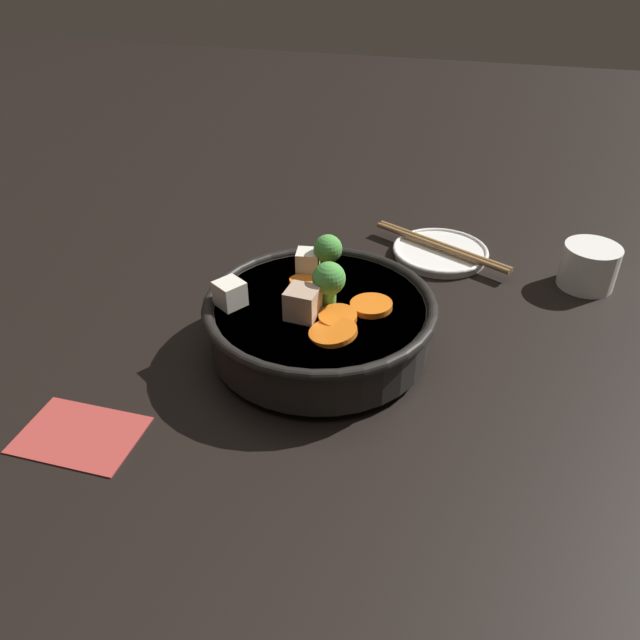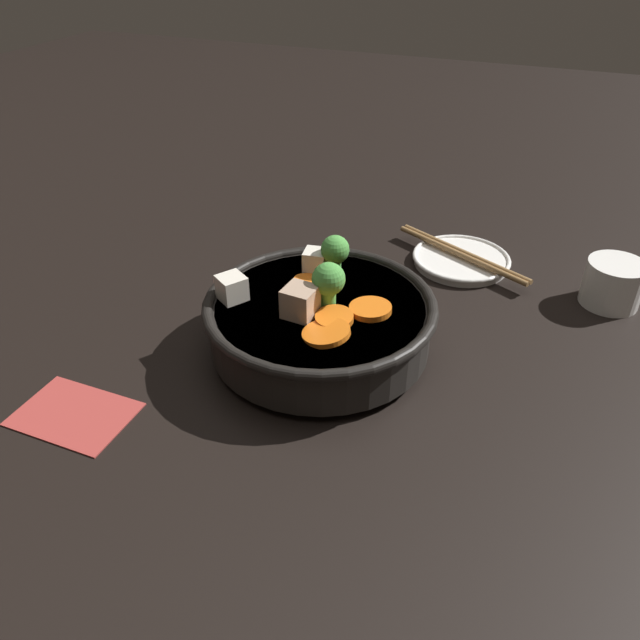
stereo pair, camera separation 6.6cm
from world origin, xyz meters
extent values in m
plane|color=black|center=(0.00, 0.00, 0.00)|extent=(3.00, 3.00, 0.00)
cylinder|color=black|center=(0.00, 0.00, 0.01)|extent=(0.13, 0.13, 0.01)
cylinder|color=black|center=(0.00, 0.00, 0.03)|extent=(0.23, 0.23, 0.05)
torus|color=black|center=(0.00, 0.00, 0.06)|extent=(0.25, 0.25, 0.01)
cylinder|color=brown|center=(0.00, 0.00, 0.05)|extent=(0.22, 0.22, 0.03)
cylinder|color=orange|center=(0.02, -0.02, 0.06)|extent=(0.05, 0.05, 0.01)
cylinder|color=orange|center=(-0.02, 0.03, 0.06)|extent=(0.05, 0.05, 0.01)
cylinder|color=orange|center=(0.03, -0.05, 0.06)|extent=(0.05, 0.05, 0.01)
cylinder|color=orange|center=(0.05, 0.01, 0.06)|extent=(0.06, 0.06, 0.01)
cylinder|color=#59B84C|center=(0.01, 0.00, 0.07)|extent=(0.02, 0.02, 0.02)
sphere|color=#47933D|center=(0.01, 0.00, 0.09)|extent=(0.03, 0.03, 0.03)
cylinder|color=#59B84C|center=(-0.01, 0.07, 0.07)|extent=(0.01, 0.01, 0.02)
sphere|color=#47933D|center=(-0.01, 0.07, 0.09)|extent=(0.03, 0.03, 0.03)
cube|color=silver|center=(-0.09, -0.02, 0.07)|extent=(0.04, 0.04, 0.03)
cube|color=tan|center=(-0.01, -0.03, 0.08)|extent=(0.03, 0.03, 0.03)
cube|color=silver|center=(-0.03, 0.06, 0.07)|extent=(0.03, 0.03, 0.02)
cylinder|color=white|center=(0.10, 0.25, 0.01)|extent=(0.12, 0.12, 0.01)
torus|color=white|center=(0.10, 0.25, 0.01)|extent=(0.13, 0.13, 0.01)
cylinder|color=white|center=(0.29, 0.22, 0.03)|extent=(0.07, 0.07, 0.05)
cylinder|color=brown|center=(0.29, 0.22, 0.04)|extent=(0.06, 0.06, 0.00)
cube|color=#A33833|center=(-0.18, -0.18, 0.00)|extent=(0.11, 0.08, 0.00)
cylinder|color=olive|center=(0.11, 0.25, 0.02)|extent=(0.19, 0.10, 0.01)
cylinder|color=olive|center=(0.10, 0.25, 0.02)|extent=(0.19, 0.10, 0.01)
camera|label=1|loc=(0.14, -0.53, 0.41)|focal=35.00mm
camera|label=2|loc=(0.20, -0.51, 0.41)|focal=35.00mm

